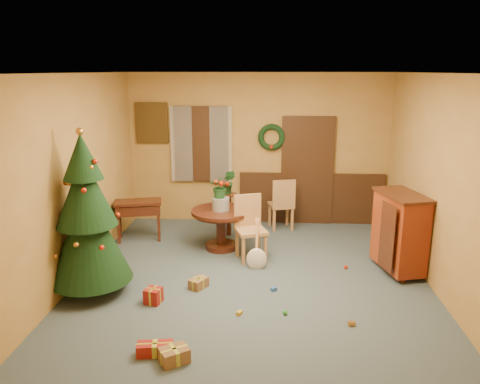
# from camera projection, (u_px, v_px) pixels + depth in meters

# --- Properties ---
(room_envelope) EXTENTS (5.50, 5.50, 5.50)m
(room_envelope) POSITION_uv_depth(u_px,v_px,m) (269.00, 167.00, 9.06)
(room_envelope) COLOR #33424B
(room_envelope) RESTS_ON ground
(dining_table) EXTENTS (0.99, 0.99, 0.68)m
(dining_table) POSITION_uv_depth(u_px,v_px,m) (221.00, 222.00, 7.82)
(dining_table) COLOR black
(dining_table) RESTS_ON floor
(urn) EXTENTS (0.29, 0.29, 0.21)m
(urn) POSITION_uv_depth(u_px,v_px,m) (221.00, 204.00, 7.74)
(urn) COLOR slate
(urn) RESTS_ON dining_table
(centerpiece_plant) EXTENTS (0.35, 0.30, 0.38)m
(centerpiece_plant) POSITION_uv_depth(u_px,v_px,m) (221.00, 186.00, 7.67)
(centerpiece_plant) COLOR #1E4C23
(centerpiece_plant) RESTS_ON urn
(chair_near) EXTENTS (0.57, 0.57, 1.03)m
(chair_near) POSITION_uv_depth(u_px,v_px,m) (250.00, 225.00, 7.43)
(chair_near) COLOR #AB7C44
(chair_near) RESTS_ON floor
(chair_far) EXTENTS (0.52, 0.52, 0.99)m
(chair_far) POSITION_uv_depth(u_px,v_px,m) (282.00, 203.00, 8.75)
(chair_far) COLOR #AB7C44
(chair_far) RESTS_ON floor
(guitar) EXTENTS (0.40, 0.52, 0.71)m
(guitar) POSITION_uv_depth(u_px,v_px,m) (257.00, 246.00, 7.05)
(guitar) COLOR beige
(guitar) RESTS_ON floor
(plant_stand) EXTENTS (0.30, 0.30, 0.78)m
(plant_stand) POSITION_uv_depth(u_px,v_px,m) (229.00, 209.00, 8.47)
(plant_stand) COLOR black
(plant_stand) RESTS_ON floor
(stand_plant) EXTENTS (0.27, 0.23, 0.44)m
(stand_plant) POSITION_uv_depth(u_px,v_px,m) (228.00, 182.00, 8.34)
(stand_plant) COLOR #19471E
(stand_plant) RESTS_ON plant_stand
(christmas_tree) EXTENTS (1.09, 1.09, 2.24)m
(christmas_tree) POSITION_uv_depth(u_px,v_px,m) (87.00, 218.00, 6.11)
(christmas_tree) COLOR #382111
(christmas_tree) RESTS_ON floor
(writing_desk) EXTENTS (0.88, 0.58, 0.72)m
(writing_desk) POSITION_uv_depth(u_px,v_px,m) (138.00, 211.00, 8.22)
(writing_desk) COLOR black
(writing_desk) RESTS_ON floor
(sideboard) EXTENTS (0.72, 1.04, 1.21)m
(sideboard) POSITION_uv_depth(u_px,v_px,m) (400.00, 231.00, 6.87)
(sideboard) COLOR #5E140A
(sideboard) RESTS_ON floor
(gift_a) EXTENTS (0.35, 0.33, 0.16)m
(gift_a) POSITION_uv_depth(u_px,v_px,m) (174.00, 355.00, 4.84)
(gift_a) COLOR brown
(gift_a) RESTS_ON floor
(gift_b) EXTENTS (0.24, 0.24, 0.20)m
(gift_b) POSITION_uv_depth(u_px,v_px,m) (153.00, 296.00, 6.07)
(gift_b) COLOR maroon
(gift_b) RESTS_ON floor
(gift_c) EXTENTS (0.28, 0.31, 0.14)m
(gift_c) POSITION_uv_depth(u_px,v_px,m) (199.00, 283.00, 6.49)
(gift_c) COLOR brown
(gift_c) RESTS_ON floor
(gift_d) EXTENTS (0.40, 0.21, 0.14)m
(gift_d) POSITION_uv_depth(u_px,v_px,m) (155.00, 349.00, 4.97)
(gift_d) COLOR maroon
(gift_d) RESTS_ON floor
(toy_a) EXTENTS (0.09, 0.09, 0.05)m
(toy_a) POSITION_uv_depth(u_px,v_px,m) (274.00, 289.00, 6.41)
(toy_a) COLOR #2657A7
(toy_a) RESTS_ON floor
(toy_b) EXTENTS (0.06, 0.06, 0.06)m
(toy_b) POSITION_uv_depth(u_px,v_px,m) (285.00, 312.00, 5.78)
(toy_b) COLOR #258A28
(toy_b) RESTS_ON floor
(toy_c) EXTENTS (0.08, 0.09, 0.05)m
(toy_c) POSITION_uv_depth(u_px,v_px,m) (239.00, 313.00, 5.78)
(toy_c) COLOR gold
(toy_c) RESTS_ON floor
(toy_d) EXTENTS (0.06, 0.06, 0.06)m
(toy_d) POSITION_uv_depth(u_px,v_px,m) (346.00, 267.00, 7.12)
(toy_d) COLOR red
(toy_d) RESTS_ON floor
(toy_e) EXTENTS (0.09, 0.07, 0.05)m
(toy_e) POSITION_uv_depth(u_px,v_px,m) (352.00, 324.00, 5.54)
(toy_e) COLOR #C9812F
(toy_e) RESTS_ON floor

